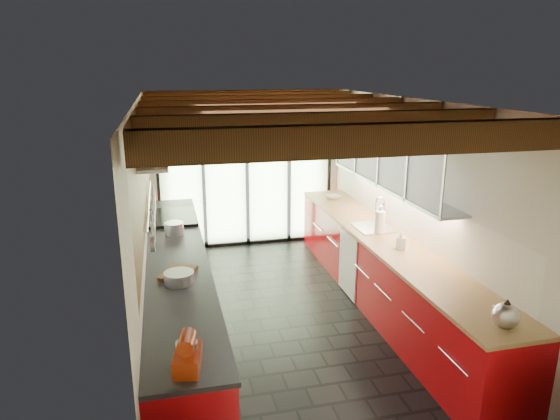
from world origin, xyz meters
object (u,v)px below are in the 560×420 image
object	(u,v)px
soap_bottle	(401,240)
paper_towel	(380,222)
kettle	(506,314)
bowl	(333,197)
stand_mixer	(187,354)

from	to	relation	value
soap_bottle	paper_towel	bearing A→B (deg)	90.00
paper_towel	soap_bottle	bearing A→B (deg)	-90.00
kettle	bowl	size ratio (longest dim) A/B	1.19
soap_bottle	bowl	world-z (taller)	soap_bottle
stand_mixer	bowl	world-z (taller)	stand_mixer
paper_towel	soap_bottle	size ratio (longest dim) A/B	1.56
stand_mixer	soap_bottle	distance (m)	3.14
stand_mixer	paper_towel	distance (m)	3.52
stand_mixer	kettle	size ratio (longest dim) A/B	1.21
paper_towel	kettle	bearing A→B (deg)	-90.00
kettle	soap_bottle	size ratio (longest dim) A/B	1.27
paper_towel	bowl	xyz separation A→B (m)	(0.00, 1.78, -0.11)
kettle	stand_mixer	bearing A→B (deg)	179.83
paper_towel	soap_bottle	xyz separation A→B (m)	(0.00, -0.59, -0.03)
kettle	paper_towel	size ratio (longest dim) A/B	0.81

